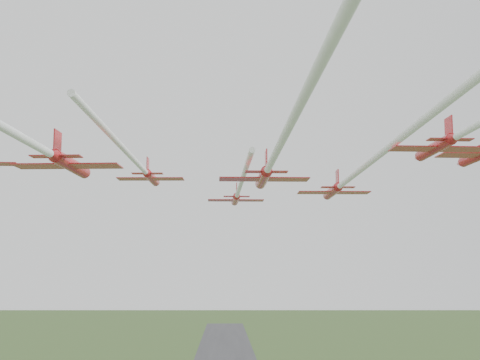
{
  "coord_description": "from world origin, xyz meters",
  "views": [
    {
      "loc": [
        -0.79,
        -77.56,
        49.34
      ],
      "look_at": [
        1.07,
        2.27,
        60.94
      ],
      "focal_mm": 50.0,
      "sensor_mm": 36.0,
      "label": 1
    }
  ],
  "objects_px": {
    "jet_lead": "(238,191)",
    "jet_row4_left": "(37,146)",
    "jet_row2_left": "(140,165)",
    "jet_row3_mid": "(278,149)",
    "jet_row2_right": "(357,172)"
  },
  "relations": [
    {
      "from": "jet_lead",
      "to": "jet_row4_left",
      "type": "relative_size",
      "value": 1.05
    },
    {
      "from": "jet_row2_left",
      "to": "jet_row3_mid",
      "type": "bearing_deg",
      "value": -59.1
    },
    {
      "from": "jet_row2_left",
      "to": "jet_row2_right",
      "type": "height_order",
      "value": "jet_row2_left"
    },
    {
      "from": "jet_row2_right",
      "to": "jet_row4_left",
      "type": "height_order",
      "value": "jet_row2_right"
    },
    {
      "from": "jet_lead",
      "to": "jet_row2_right",
      "type": "relative_size",
      "value": 0.73
    },
    {
      "from": "jet_row2_left",
      "to": "jet_row3_mid",
      "type": "distance_m",
      "value": 30.06
    },
    {
      "from": "jet_lead",
      "to": "jet_row4_left",
      "type": "bearing_deg",
      "value": -112.26
    },
    {
      "from": "jet_lead",
      "to": "jet_row2_right",
      "type": "xyz_separation_m",
      "value": [
        12.4,
        -23.23,
        -0.84
      ]
    },
    {
      "from": "jet_lead",
      "to": "jet_row2_right",
      "type": "height_order",
      "value": "jet_lead"
    },
    {
      "from": "jet_row2_right",
      "to": "jet_row3_mid",
      "type": "bearing_deg",
      "value": -119.68
    },
    {
      "from": "jet_row4_left",
      "to": "jet_lead",
      "type": "bearing_deg",
      "value": 72.71
    },
    {
      "from": "jet_row3_mid",
      "to": "jet_row2_right",
      "type": "bearing_deg",
      "value": 59.43
    },
    {
      "from": "jet_row3_mid",
      "to": "jet_row2_left",
      "type": "bearing_deg",
      "value": 118.34
    },
    {
      "from": "jet_row2_left",
      "to": "jet_row4_left",
      "type": "xyz_separation_m",
      "value": [
        -4.32,
        -28.32,
        -3.23
      ]
    },
    {
      "from": "jet_lead",
      "to": "jet_row4_left",
      "type": "distance_m",
      "value": 46.14
    }
  ]
}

